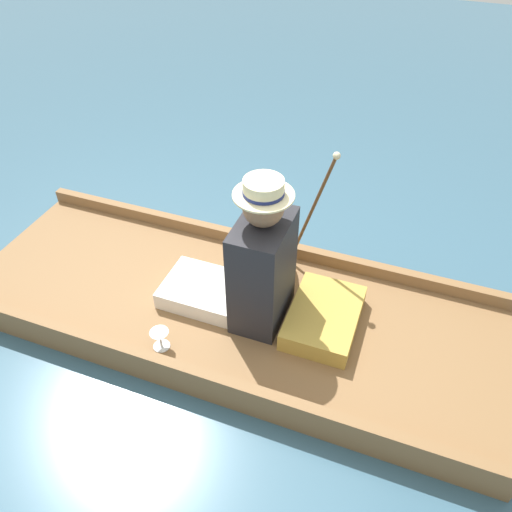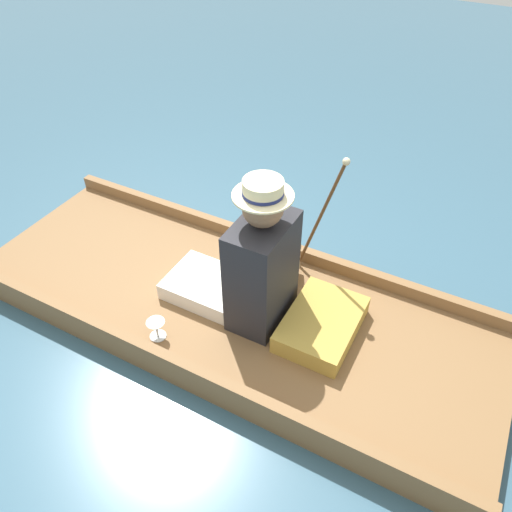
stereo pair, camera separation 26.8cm
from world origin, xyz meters
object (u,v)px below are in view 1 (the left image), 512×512
Objects in this scene: wine_glass at (160,336)px; walking_cane at (315,204)px; seated_person at (251,267)px; teddy_bear at (283,256)px.

walking_cane is at bearing -32.48° from wine_glass.
wine_glass is 0.14× the size of walking_cane.
wine_glass is at bearing 149.97° from seated_person.
seated_person is 0.62m from wine_glass.
walking_cane is (0.49, -0.22, 0.16)m from seated_person.
seated_person is 7.61× the size of wine_glass.
teddy_bear reaches higher than wine_glass.
wine_glass is at bearing 150.21° from teddy_bear.
seated_person is 1.07× the size of walking_cane.
teddy_bear is at bearing 134.97° from walking_cane.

